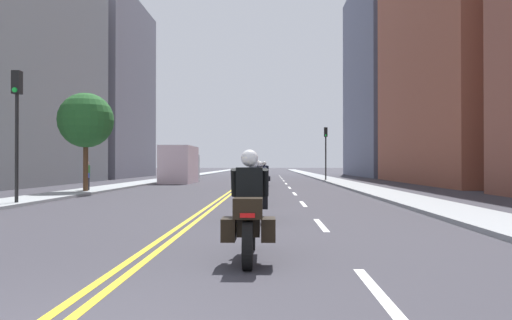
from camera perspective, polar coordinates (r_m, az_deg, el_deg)
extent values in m
plane|color=#333139|center=(51.47, -0.57, -2.09)|extent=(264.00, 264.00, 0.00)
cube|color=#92989C|center=(52.26, -8.66, -1.99)|extent=(2.05, 144.00, 0.12)
cube|color=gray|center=(51.71, 7.61, -2.01)|extent=(2.05, 144.00, 0.12)
cube|color=yellow|center=(51.47, -0.70, -2.08)|extent=(0.12, 132.00, 0.01)
cube|color=yellow|center=(51.46, -0.43, -2.08)|extent=(0.12, 132.00, 0.01)
cube|color=silver|center=(5.72, 14.23, -14.95)|extent=(0.14, 2.40, 0.01)
cube|color=silver|center=(11.56, 7.66, -7.59)|extent=(0.14, 2.40, 0.01)
cube|color=silver|center=(17.51, 5.59, -5.17)|extent=(0.14, 2.40, 0.01)
cube|color=silver|center=(23.48, 4.57, -3.98)|extent=(0.14, 2.40, 0.01)
cube|color=silver|center=(29.47, 3.97, -3.27)|extent=(0.14, 2.40, 0.01)
cube|color=silver|center=(35.46, 3.57, -2.80)|extent=(0.14, 2.40, 0.01)
cube|color=silver|center=(41.45, 3.29, -2.47)|extent=(0.14, 2.40, 0.01)
cube|color=silver|center=(47.45, 3.08, -2.22)|extent=(0.14, 2.40, 0.01)
cube|color=silver|center=(53.44, 2.91, -2.02)|extent=(0.14, 2.40, 0.01)
cube|color=silver|center=(59.44, 2.78, -1.87)|extent=(0.14, 2.40, 0.01)
cube|color=brown|center=(40.26, 22.67, 14.00)|extent=(7.39, 20.10, 22.96)
cube|color=#2D3847|center=(40.71, 27.61, 5.64)|extent=(0.04, 16.89, 0.90)
cube|color=#2D3847|center=(41.36, 27.59, 11.45)|extent=(0.04, 16.89, 0.90)
cube|color=slate|center=(56.04, -18.14, 7.97)|extent=(8.99, 15.90, 19.31)
cube|color=#2D3847|center=(57.22, -22.42, 2.95)|extent=(0.04, 13.36, 0.90)
cube|color=#2D3847|center=(58.81, -22.38, 13.33)|extent=(0.04, 13.36, 0.90)
cube|color=slate|center=(60.80, 14.94, 9.30)|extent=(6.97, 20.03, 23.50)
cube|color=#2D3847|center=(60.98, 18.17, 3.71)|extent=(0.04, 16.82, 0.90)
cube|color=#2D3847|center=(61.79, 18.15, 9.70)|extent=(0.04, 16.82, 0.90)
cube|color=#2D3847|center=(63.25, 18.14, 15.47)|extent=(0.04, 16.82, 0.90)
cylinder|color=black|center=(8.21, -0.59, -8.23)|extent=(0.14, 0.66, 0.66)
cylinder|color=black|center=(6.65, -0.98, -10.06)|extent=(0.14, 0.66, 0.66)
cube|color=silver|center=(8.17, -0.59, -5.79)|extent=(0.14, 0.32, 0.04)
cube|color=black|center=(7.39, -0.76, -6.90)|extent=(0.33, 1.20, 0.40)
cube|color=black|center=(6.66, -0.96, -5.70)|extent=(0.40, 0.36, 0.28)
cube|color=red|center=(6.48, -1.02, -6.56)|extent=(0.20, 0.03, 0.06)
cube|color=black|center=(6.95, -3.22, -8.14)|extent=(0.20, 0.44, 0.32)
cube|color=black|center=(6.93, 1.45, -8.16)|extent=(0.20, 0.44, 0.32)
cube|color=#B2C1CC|center=(7.86, -0.65, -3.73)|extent=(0.36, 0.13, 0.36)
cube|color=black|center=(7.30, -0.78, -3.13)|extent=(0.40, 0.26, 0.58)
cylinder|color=black|center=(7.46, -2.58, -2.69)|extent=(0.10, 0.28, 0.45)
cylinder|color=black|center=(7.44, 1.11, -2.70)|extent=(0.10, 0.28, 0.45)
sphere|color=white|center=(7.32, -0.77, 0.22)|extent=(0.26, 0.26, 0.26)
cylinder|color=black|center=(13.11, -0.25, -5.32)|extent=(0.13, 0.66, 0.66)
cylinder|color=black|center=(11.49, -0.50, -6.00)|extent=(0.13, 0.66, 0.66)
cube|color=silver|center=(13.09, -0.25, -3.78)|extent=(0.14, 0.32, 0.04)
cube|color=black|center=(12.28, -0.37, -4.33)|extent=(0.32, 1.24, 0.40)
cube|color=black|center=(11.54, -0.48, -3.49)|extent=(0.40, 0.36, 0.28)
cube|color=red|center=(11.35, -0.52, -3.94)|extent=(0.20, 0.03, 0.06)
cube|color=black|center=(11.82, -1.81, -4.97)|extent=(0.20, 0.44, 0.32)
cube|color=black|center=(11.80, 0.92, -4.98)|extent=(0.20, 0.44, 0.32)
cube|color=#B2C1CC|center=(12.78, -0.29, -2.48)|extent=(0.36, 0.12, 0.36)
cube|color=black|center=(12.21, -0.37, -2.22)|extent=(0.40, 0.26, 0.51)
cylinder|color=black|center=(12.37, -1.46, -1.97)|extent=(0.10, 0.28, 0.45)
cylinder|color=black|center=(12.35, 0.76, -1.97)|extent=(0.10, 0.28, 0.45)
sphere|color=white|center=(12.23, -0.37, -0.37)|extent=(0.26, 0.26, 0.26)
cylinder|color=black|center=(18.45, -0.11, -4.01)|extent=(0.16, 0.61, 0.60)
cylinder|color=black|center=(16.80, -0.06, -4.36)|extent=(0.16, 0.61, 0.60)
cube|color=silver|center=(18.43, -0.11, -3.01)|extent=(0.15, 0.33, 0.04)
cube|color=black|center=(17.61, -0.08, -3.27)|extent=(0.37, 1.26, 0.40)
cube|color=black|center=(16.86, -0.06, -2.64)|extent=(0.41, 0.38, 0.28)
cube|color=red|center=(16.67, -0.05, -2.94)|extent=(0.20, 0.04, 0.06)
cube|color=black|center=(17.12, -1.01, -3.68)|extent=(0.22, 0.45, 0.32)
cube|color=black|center=(17.13, 0.87, -3.68)|extent=(0.22, 0.45, 0.32)
cube|color=#B2C1CC|center=(18.12, -0.10, -1.99)|extent=(0.36, 0.14, 0.36)
cube|color=black|center=(17.54, -0.08, -1.72)|extent=(0.41, 0.28, 0.55)
cylinder|color=black|center=(17.69, -0.86, -1.55)|extent=(0.11, 0.28, 0.45)
cylinder|color=black|center=(17.70, 0.69, -1.55)|extent=(0.11, 0.28, 0.45)
sphere|color=white|center=(17.57, -0.08, -0.37)|extent=(0.26, 0.26, 0.26)
cylinder|color=black|center=(23.13, 0.54, -3.28)|extent=(0.14, 0.62, 0.62)
cylinder|color=black|center=(21.57, 0.42, -3.48)|extent=(0.14, 0.62, 0.62)
cube|color=silver|center=(23.12, 0.54, -2.46)|extent=(0.14, 0.32, 0.04)
cube|color=black|center=(22.34, 0.48, -2.66)|extent=(0.33, 1.19, 0.40)
cube|color=black|center=(21.63, 0.42, -2.15)|extent=(0.40, 0.36, 0.28)
cube|color=red|center=(21.44, 0.41, -2.37)|extent=(0.20, 0.03, 0.06)
cube|color=black|center=(21.88, -0.29, -2.96)|extent=(0.20, 0.44, 0.32)
cube|color=black|center=(21.87, 1.18, -2.97)|extent=(0.20, 0.44, 0.32)
cube|color=#B2C1CC|center=(22.83, 0.52, -1.66)|extent=(0.36, 0.13, 0.36)
cube|color=black|center=(22.28, 0.48, -1.50)|extent=(0.40, 0.26, 0.50)
cylinder|color=black|center=(22.43, -0.12, -1.37)|extent=(0.10, 0.28, 0.45)
cylinder|color=black|center=(22.42, 1.10, -1.37)|extent=(0.10, 0.28, 0.45)
sphere|color=white|center=(22.30, 0.48, -0.50)|extent=(0.26, 0.26, 0.26)
cylinder|color=black|center=(27.83, 0.22, -2.77)|extent=(0.14, 0.65, 0.65)
cylinder|color=black|center=(26.31, 0.25, -2.91)|extent=(0.14, 0.65, 0.65)
cube|color=silver|center=(27.81, 0.22, -2.07)|extent=(0.15, 0.32, 0.04)
cube|color=black|center=(27.06, 0.24, -2.25)|extent=(0.36, 1.17, 0.40)
cube|color=black|center=(26.37, 0.25, -1.81)|extent=(0.41, 0.37, 0.28)
cube|color=red|center=(26.18, 0.26, -2.00)|extent=(0.20, 0.04, 0.06)
cube|color=black|center=(26.60, -0.36, -2.49)|extent=(0.21, 0.45, 0.32)
cube|color=black|center=(26.61, 0.85, -2.49)|extent=(0.21, 0.45, 0.32)
cube|color=#B2C1CC|center=(27.53, 0.23, -1.43)|extent=(0.36, 0.13, 0.36)
cube|color=black|center=(27.00, 0.24, -1.22)|extent=(0.41, 0.27, 0.57)
cylinder|color=black|center=(27.14, -0.27, -1.11)|extent=(0.11, 0.28, 0.45)
cylinder|color=black|center=(27.15, 0.74, -1.11)|extent=(0.11, 0.28, 0.45)
sphere|color=white|center=(27.02, 0.24, -0.32)|extent=(0.26, 0.26, 0.26)
cylinder|color=black|center=(33.00, 0.98, -2.46)|extent=(0.14, 0.60, 0.60)
cylinder|color=black|center=(31.38, 1.01, -2.56)|extent=(0.14, 0.60, 0.60)
cube|color=silver|center=(32.99, 0.98, -1.90)|extent=(0.15, 0.32, 0.04)
cube|color=black|center=(32.18, 0.99, -2.01)|extent=(0.35, 1.24, 0.40)
cube|color=black|center=(31.45, 1.01, -1.64)|extent=(0.41, 0.37, 0.28)
cube|color=red|center=(31.26, 1.02, -1.80)|extent=(0.20, 0.03, 0.06)
cube|color=black|center=(31.70, 0.50, -2.21)|extent=(0.21, 0.44, 0.32)
cube|color=black|center=(31.70, 1.51, -2.21)|extent=(0.21, 0.44, 0.32)
cube|color=#B2C1CC|center=(32.69, 0.98, -1.32)|extent=(0.36, 0.13, 0.36)
cube|color=black|center=(32.12, 1.00, -1.15)|extent=(0.41, 0.27, 0.56)
cylinder|color=black|center=(32.27, 0.57, -1.06)|extent=(0.11, 0.28, 0.45)
cylinder|color=black|center=(32.28, 1.42, -1.06)|extent=(0.11, 0.28, 0.45)
sphere|color=white|center=(32.15, 0.99, -0.40)|extent=(0.26, 0.26, 0.26)
cylinder|color=black|center=(37.17, 1.02, -2.23)|extent=(0.16, 0.61, 0.61)
cylinder|color=black|center=(35.60, 0.86, -2.31)|extent=(0.16, 0.61, 0.61)
cube|color=silver|center=(37.17, 1.02, -1.73)|extent=(0.16, 0.33, 0.04)
cube|color=black|center=(36.38, 0.94, -1.83)|extent=(0.38, 1.21, 0.40)
cube|color=black|center=(35.67, 0.87, -1.50)|extent=(0.42, 0.38, 0.28)
cube|color=red|center=(35.48, 0.85, -1.64)|extent=(0.20, 0.04, 0.06)
cube|color=black|center=(35.93, 0.45, -2.01)|extent=(0.22, 0.45, 0.32)
cube|color=black|center=(35.89, 1.34, -2.01)|extent=(0.22, 0.45, 0.32)
cube|color=#B2C1CC|center=(36.88, 0.99, -1.22)|extent=(0.37, 0.14, 0.36)
cube|color=black|center=(36.32, 0.94, -1.11)|extent=(0.41, 0.28, 0.51)
cylinder|color=black|center=(36.49, 0.58, -1.03)|extent=(0.11, 0.29, 0.45)
cylinder|color=black|center=(36.46, 1.33, -1.03)|extent=(0.11, 0.29, 0.45)
sphere|color=white|center=(36.35, 0.94, -0.49)|extent=(0.26, 0.26, 0.26)
cylinder|color=black|center=(18.52, -26.38, 1.15)|extent=(0.12, 0.12, 3.90)
cube|color=black|center=(18.72, -26.36, 8.20)|extent=(0.28, 0.28, 0.80)
sphere|color=green|center=(18.55, -26.58, 7.41)|extent=(0.18, 0.18, 0.18)
cylinder|color=black|center=(41.45, 8.23, 0.17)|extent=(0.12, 0.12, 3.81)
cube|color=black|center=(41.54, 8.22, 3.28)|extent=(0.28, 0.28, 0.80)
sphere|color=green|center=(41.37, 8.25, 2.91)|extent=(0.18, 0.18, 0.18)
cube|color=#272B35|center=(25.87, -19.34, -2.79)|extent=(0.33, 0.34, 0.77)
cube|color=#3A9044|center=(25.85, -19.34, -1.26)|extent=(0.40, 0.42, 0.61)
sphere|color=tan|center=(25.85, -19.34, -0.32)|extent=(0.22, 0.22, 0.22)
cube|color=blue|center=(25.64, -19.19, -1.72)|extent=(0.18, 0.19, 0.24)
cylinder|color=#503520|center=(25.12, -19.45, -0.71)|extent=(0.24, 0.24, 2.65)
sphere|color=#245C28|center=(25.21, -19.44, 4.45)|extent=(2.69, 2.69, 2.69)
cube|color=#B4BBC7|center=(40.20, -8.26, -0.96)|extent=(2.00, 1.80, 2.20)
cube|color=silver|center=(37.24, -9.05, -0.54)|extent=(2.20, 5.20, 2.80)
cylinder|color=black|center=(39.81, -8.36, -1.90)|extent=(2.00, 0.90, 0.90)
cylinder|color=black|center=(35.69, -9.52, -2.06)|extent=(2.00, 0.90, 0.90)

